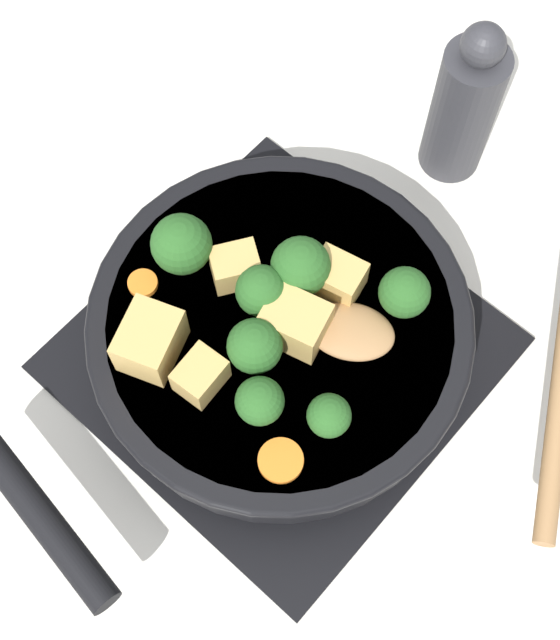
{
  "coord_description": "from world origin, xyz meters",
  "views": [
    {
      "loc": [
        0.2,
        0.18,
        0.71
      ],
      "look_at": [
        0.0,
        0.0,
        0.07
      ],
      "focal_mm": 50.0,
      "sensor_mm": 36.0,
      "label": 1
    }
  ],
  "objects": [
    {
      "name": "broccoli_floret_east_rim",
      "position": [
        -0.07,
        0.06,
        0.1
      ],
      "size": [
        0.04,
        0.04,
        0.05
      ],
      "color": "#709956",
      "rests_on": "skillet_pan"
    },
    {
      "name": "tofu_cube_center_large",
      "position": [
        -0.01,
        -0.05,
        0.09
      ],
      "size": [
        0.05,
        0.04,
        0.03
      ],
      "primitive_type": "cube",
      "rotation": [
        0.0,
        0.0,
        5.7
      ],
      "color": "tan",
      "rests_on": "skillet_pan"
    },
    {
      "name": "broccoli_floret_west_rim",
      "position": [
        -0.03,
        -0.01,
        0.1
      ],
      "size": [
        0.05,
        0.05,
        0.05
      ],
      "color": "#709956",
      "rests_on": "skillet_pan"
    },
    {
      "name": "broccoli_floret_north_edge",
      "position": [
        0.01,
        -0.09,
        0.1
      ],
      "size": [
        0.05,
        0.05,
        0.05
      ],
      "color": "#709956",
      "rests_on": "skillet_pan"
    },
    {
      "name": "ground_plane",
      "position": [
        0.0,
        0.0,
        0.0
      ],
      "size": [
        2.4,
        2.4,
        0.0
      ],
      "primitive_type": "plane",
      "color": "white"
    },
    {
      "name": "tofu_cube_near_handle",
      "position": [
        -0.0,
        0.02,
        0.09
      ],
      "size": [
        0.05,
        0.06,
        0.04
      ],
      "primitive_type": "cube",
      "rotation": [
        0.0,
        0.0,
        4.97
      ],
      "color": "tan",
      "rests_on": "skillet_pan"
    },
    {
      "name": "broccoli_floret_south_cluster",
      "position": [
        0.0,
        -0.02,
        0.1
      ],
      "size": [
        0.04,
        0.04,
        0.05
      ],
      "color": "#709956",
      "rests_on": "skillet_pan"
    },
    {
      "name": "pepper_mill",
      "position": [
        -0.25,
        -0.01,
        0.08
      ],
      "size": [
        0.06,
        0.06,
        0.17
      ],
      "color": "#333338",
      "rests_on": "ground_plane"
    },
    {
      "name": "tofu_cube_east_chunk",
      "position": [
        -0.05,
        0.01,
        0.09
      ],
      "size": [
        0.04,
        0.04,
        0.03
      ],
      "primitive_type": "cube",
      "rotation": [
        0.0,
        0.0,
        1.78
      ],
      "color": "tan",
      "rests_on": "skillet_pan"
    },
    {
      "name": "broccoli_floret_mid_floret",
      "position": [
        0.04,
        0.01,
        0.1
      ],
      "size": [
        0.04,
        0.04,
        0.05
      ],
      "color": "#709956",
      "rests_on": "skillet_pan"
    },
    {
      "name": "broccoli_floret_center_top",
      "position": [
        0.07,
        0.04,
        0.1
      ],
      "size": [
        0.04,
        0.04,
        0.04
      ],
      "color": "#709956",
      "rests_on": "skillet_pan"
    },
    {
      "name": "skillet_pan",
      "position": [
        0.0,
        -0.0,
        0.05
      ],
      "size": [
        0.4,
        0.31,
        0.05
      ],
      "color": "black",
      "rests_on": "front_burner_grate"
    },
    {
      "name": "wooden_spoon",
      "position": [
        -0.07,
        0.13,
        0.08
      ],
      "size": [
        0.23,
        0.25,
        0.02
      ],
      "color": "#A87A4C",
      "rests_on": "skillet_pan"
    },
    {
      "name": "carrot_slice_orange_thin",
      "position": [
        0.08,
        0.07,
        0.08
      ],
      "size": [
        0.03,
        0.03,
        0.01
      ],
      "primitive_type": "cylinder",
      "color": "orange",
      "rests_on": "skillet_pan"
    },
    {
      "name": "front_burner_grate",
      "position": [
        0.0,
        0.0,
        0.01
      ],
      "size": [
        0.31,
        0.31,
        0.03
      ],
      "color": "black",
      "rests_on": "ground_plane"
    },
    {
      "name": "tofu_cube_back_piece",
      "position": [
        0.08,
        -0.06,
        0.09
      ],
      "size": [
        0.06,
        0.05,
        0.04
      ],
      "primitive_type": "cube",
      "rotation": [
        0.0,
        0.0,
        0.35
      ],
      "color": "tan",
      "rests_on": "skillet_pan"
    },
    {
      "name": "carrot_slice_near_center",
      "position": [
        0.05,
        -0.1,
        0.08
      ],
      "size": [
        0.02,
        0.02,
        0.01
      ],
      "primitive_type": "cylinder",
      "color": "orange",
      "rests_on": "skillet_pan"
    },
    {
      "name": "broccoli_floret_near_spoon",
      "position": [
        0.04,
        0.08,
        0.1
      ],
      "size": [
        0.03,
        0.03,
        0.04
      ],
      "color": "#709956",
      "rests_on": "skillet_pan"
    },
    {
      "name": "tofu_cube_west_chunk",
      "position": [
        0.08,
        -0.01,
        0.09
      ],
      "size": [
        0.04,
        0.03,
        0.03
      ],
      "primitive_type": "cube",
      "rotation": [
        0.0,
        0.0,
        3.22
      ],
      "color": "tan",
      "rests_on": "skillet_pan"
    }
  ]
}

